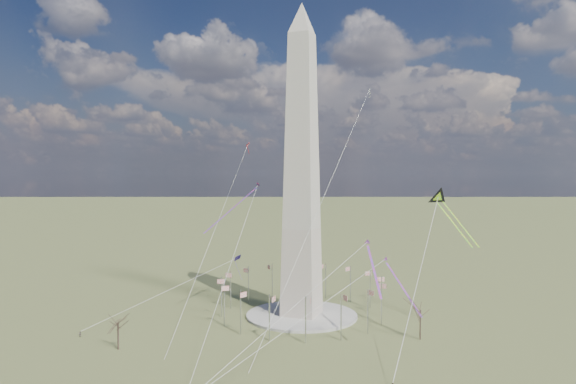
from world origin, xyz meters
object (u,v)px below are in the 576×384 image
at_px(washington_monument, 302,169).
at_px(person_west, 80,334).
at_px(kite_delta_black, 440,200).
at_px(tree_near, 420,308).

relative_size(washington_monument, person_west, 63.15).
xyz_separation_m(person_west, kite_delta_black, (93.08, 57.36, 37.14)).
height_order(washington_monument, person_west, washington_monument).
bearing_deg(washington_monument, person_west, -140.22).
bearing_deg(kite_delta_black, person_west, -8.49).
xyz_separation_m(tree_near, person_west, (-90.20, -33.35, -8.15)).
bearing_deg(person_west, kite_delta_black, -153.31).
xyz_separation_m(washington_monument, tree_near, (38.79, -9.45, -39.01)).
bearing_deg(person_west, washington_monument, -145.18).
distance_m(tree_near, person_west, 96.51).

